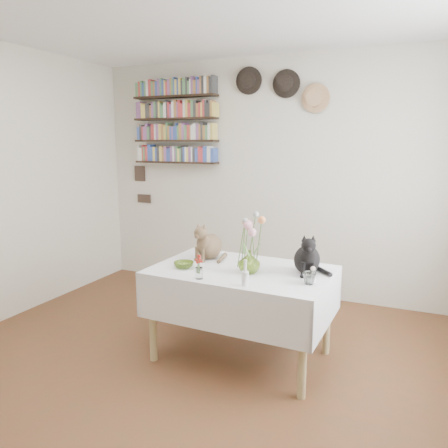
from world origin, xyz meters
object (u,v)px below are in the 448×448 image
at_px(tabby_cat, 210,240).
at_px(flower_vase, 249,262).
at_px(dining_table, 242,291).
at_px(bookshelf_unit, 176,122).
at_px(black_cat, 307,252).

xyz_separation_m(tabby_cat, flower_vase, (0.43, -0.25, -0.07)).
xyz_separation_m(dining_table, bookshelf_unit, (-1.38, 1.45, 1.32)).
bearing_deg(black_cat, tabby_cat, 157.95).
distance_m(flower_vase, bookshelf_unit, 2.36).
relative_size(tabby_cat, black_cat, 1.01).
distance_m(tabby_cat, flower_vase, 0.51).
height_order(tabby_cat, black_cat, tabby_cat).
xyz_separation_m(tabby_cat, black_cat, (0.81, -0.08, -0.00)).
distance_m(tabby_cat, black_cat, 0.81).
bearing_deg(black_cat, bookshelf_unit, 127.09).
relative_size(tabby_cat, bookshelf_unit, 0.31).
bearing_deg(dining_table, bookshelf_unit, 133.42).
bearing_deg(tabby_cat, dining_table, -13.31).
bearing_deg(flower_vase, black_cat, 25.23).
xyz_separation_m(dining_table, black_cat, (0.46, 0.11, 0.32)).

